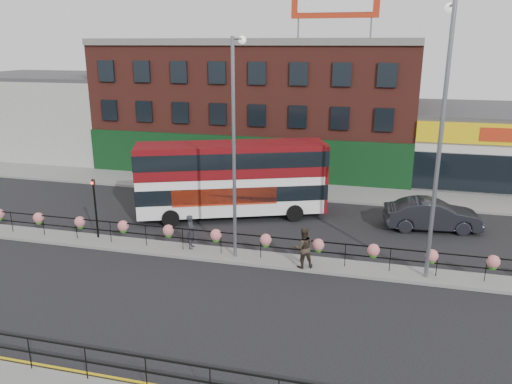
% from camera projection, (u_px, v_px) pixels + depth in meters
% --- Properties ---
extents(ground, '(120.00, 120.00, 0.00)m').
position_uv_depth(ground, '(241.00, 258.00, 24.29)').
color(ground, black).
rests_on(ground, ground).
extents(north_pavement, '(60.00, 4.00, 0.15)m').
position_uv_depth(north_pavement, '(287.00, 190.00, 35.40)').
color(north_pavement, gray).
rests_on(north_pavement, ground).
extents(median, '(60.00, 1.60, 0.15)m').
position_uv_depth(median, '(241.00, 257.00, 24.26)').
color(median, gray).
rests_on(median, ground).
extents(brick_building, '(25.00, 12.21, 10.30)m').
position_uv_depth(brick_building, '(260.00, 104.00, 42.29)').
color(brick_building, brown).
rests_on(brick_building, ground).
extents(warehouse_west, '(15.50, 12.00, 7.30)m').
position_uv_depth(warehouse_west, '(54.00, 113.00, 47.56)').
color(warehouse_west, '#A5A5A0').
rests_on(warehouse_west, ground).
extents(median_railing, '(30.04, 0.56, 1.23)m').
position_uv_depth(median_railing, '(241.00, 238.00, 23.99)').
color(median_railing, black).
rests_on(median_railing, median).
extents(south_railing, '(20.04, 0.05, 1.12)m').
position_uv_depth(south_railing, '(85.00, 356.00, 15.11)').
color(south_railing, black).
rests_on(south_railing, south_pavement).
extents(double_decker_bus, '(11.26, 6.50, 4.48)m').
position_uv_depth(double_decker_bus, '(232.00, 172.00, 29.33)').
color(double_decker_bus, white).
rests_on(double_decker_bus, ground).
extents(car, '(3.20, 5.69, 1.72)m').
position_uv_depth(car, '(432.00, 215.00, 27.82)').
color(car, '#22232A').
rests_on(car, ground).
extents(pedestrian_a, '(0.74, 0.58, 1.74)m').
position_uv_depth(pedestrian_a, '(191.00, 232.00, 24.89)').
color(pedestrian_a, '#25252D').
rests_on(pedestrian_a, median).
extents(pedestrian_b, '(1.49, 1.43, 1.93)m').
position_uv_depth(pedestrian_b, '(303.00, 248.00, 22.71)').
color(pedestrian_b, '#332920').
rests_on(pedestrian_b, median).
extents(lamp_column_west, '(0.37, 1.79, 10.22)m').
position_uv_depth(lamp_column_west, '(235.00, 131.00, 22.67)').
color(lamp_column_west, slate).
rests_on(lamp_column_west, median).
extents(lamp_column_east, '(0.41, 2.02, 11.49)m').
position_uv_depth(lamp_column_east, '(441.00, 122.00, 20.37)').
color(lamp_column_east, slate).
rests_on(lamp_column_east, median).
extents(traffic_light_median, '(0.15, 0.28, 3.65)m').
position_uv_depth(traffic_light_median, '(94.00, 196.00, 25.84)').
color(traffic_light_median, black).
rests_on(traffic_light_median, median).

